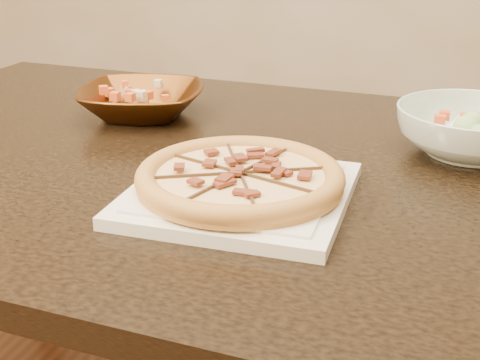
{
  "coord_description": "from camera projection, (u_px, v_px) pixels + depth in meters",
  "views": [
    {
      "loc": [
        0.45,
        -1.08,
        1.13
      ],
      "look_at": [
        0.18,
        -0.28,
        0.78
      ],
      "focal_mm": 50.0,
      "sensor_mm": 36.0,
      "label": 1
    }
  ],
  "objects": [
    {
      "name": "bronze_bowl",
      "position": [
        142.0,
        102.0,
        1.29
      ],
      "size": [
        0.29,
        0.29,
        0.06
      ],
      "primitive_type": "imported",
      "rotation": [
        0.0,
        0.0,
        0.24
      ],
      "color": "#512A0D",
      "rests_on": "dining_table"
    },
    {
      "name": "pizza",
      "position": [
        240.0,
        177.0,
        0.92
      ],
      "size": [
        0.29,
        0.29,
        0.03
      ],
      "color": "#C38234",
      "rests_on": "plate"
    },
    {
      "name": "salad",
      "position": [
        475.0,
        97.0,
        1.07
      ],
      "size": [
        0.1,
        0.12,
        0.04
      ],
      "color": "#A7CB86",
      "rests_on": "salad_bowl"
    },
    {
      "name": "plate",
      "position": [
        240.0,
        193.0,
        0.93
      ],
      "size": [
        0.3,
        0.3,
        0.02
      ],
      "color": "silver",
      "rests_on": "dining_table"
    },
    {
      "name": "salad_bowl",
      "position": [
        472.0,
        131.0,
        1.09
      ],
      "size": [
        0.31,
        0.31,
        0.08
      ],
      "primitive_type": "imported",
      "rotation": [
        0.0,
        0.0,
        -0.3
      ],
      "color": "silver",
      "rests_on": "dining_table"
    },
    {
      "name": "dining_table",
      "position": [
        212.0,
        206.0,
        1.13
      ],
      "size": [
        1.54,
        1.03,
        0.75
      ],
      "color": "black",
      "rests_on": "floor"
    },
    {
      "name": "mixed_dish",
      "position": [
        140.0,
        80.0,
        1.28
      ],
      "size": [
        0.11,
        0.11,
        0.03
      ],
      "color": "beige",
      "rests_on": "bronze_bowl"
    }
  ]
}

